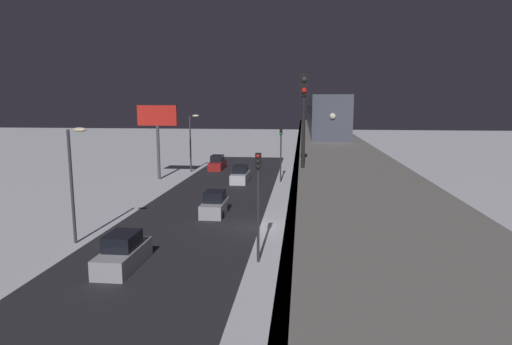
% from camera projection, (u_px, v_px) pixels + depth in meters
% --- Properties ---
extents(ground_plane, '(240.00, 240.00, 0.00)m').
position_uv_depth(ground_plane, '(251.00, 227.00, 32.20)').
color(ground_plane, white).
extents(avenue_asphalt, '(11.00, 82.85, 0.01)m').
position_uv_depth(avenue_asphalt, '(188.00, 225.00, 32.72)').
color(avenue_asphalt, '#28282D').
rests_on(avenue_asphalt, ground_plane).
extents(elevated_railway, '(5.00, 82.85, 6.38)m').
position_uv_depth(elevated_railway, '(331.00, 154.00, 30.71)').
color(elevated_railway, gray).
rests_on(elevated_railway, ground_plane).
extents(subway_train, '(2.94, 36.87, 3.40)m').
position_uv_depth(subway_train, '(322.00, 112.00, 48.52)').
color(subway_train, '#4C5160').
rests_on(subway_train, elevated_railway).
extents(rail_signal, '(0.36, 0.41, 4.00)m').
position_uv_depth(rail_signal, '(304.00, 105.00, 18.27)').
color(rail_signal, black).
rests_on(rail_signal, elevated_railway).
extents(sedan_silver, '(1.91, 4.15, 1.97)m').
position_uv_depth(sedan_silver, '(215.00, 205.00, 35.68)').
color(sedan_silver, '#B2B2B7').
rests_on(sedan_silver, ground_plane).
extents(sedan_silver_2, '(1.80, 4.51, 1.97)m').
position_uv_depth(sedan_silver_2, '(123.00, 253.00, 24.18)').
color(sedan_silver_2, '#B2B2B7').
rests_on(sedan_silver_2, ground_plane).
extents(sedan_white, '(1.80, 4.66, 1.97)m').
position_uv_depth(sedan_white, '(240.00, 175.00, 50.27)').
color(sedan_white, silver).
rests_on(sedan_white, ground_plane).
extents(sedan_red, '(1.80, 4.58, 1.97)m').
position_uv_depth(sedan_red, '(217.00, 164.00, 59.98)').
color(sedan_red, '#A51E1E').
rests_on(sedan_red, ground_plane).
extents(traffic_light_near, '(0.32, 0.44, 6.40)m').
position_uv_depth(traffic_light_near, '(258.00, 192.00, 24.40)').
color(traffic_light_near, '#2D2D2D').
rests_on(traffic_light_near, ground_plane).
extents(traffic_light_mid, '(0.32, 0.44, 6.40)m').
position_uv_depth(traffic_light_mid, '(281.00, 146.00, 49.78)').
color(traffic_light_mid, '#2D2D2D').
rests_on(traffic_light_mid, ground_plane).
extents(commercial_billboard, '(4.80, 0.36, 8.90)m').
position_uv_depth(commercial_billboard, '(157.00, 123.00, 51.23)').
color(commercial_billboard, '#4C4C51').
rests_on(commercial_billboard, ground_plane).
extents(street_lamp_near, '(1.35, 0.44, 7.65)m').
position_uv_depth(street_lamp_near, '(74.00, 171.00, 27.68)').
color(street_lamp_near, '#38383D').
rests_on(street_lamp_near, ground_plane).
extents(street_lamp_far, '(1.35, 0.44, 7.65)m').
position_uv_depth(street_lamp_far, '(192.00, 136.00, 57.12)').
color(street_lamp_far, '#38383D').
rests_on(street_lamp_far, ground_plane).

